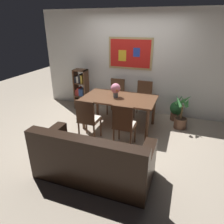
# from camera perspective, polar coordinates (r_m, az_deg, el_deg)

# --- Properties ---
(ground_plane) EXTENTS (12.00, 12.00, 0.00)m
(ground_plane) POSITION_cam_1_polar(r_m,az_deg,el_deg) (4.57, 0.49, -6.22)
(ground_plane) COLOR tan
(wall_back_with_painting) EXTENTS (5.20, 0.14, 2.60)m
(wall_back_with_painting) POSITION_cam_1_polar(r_m,az_deg,el_deg) (5.54, 6.05, 13.41)
(wall_back_with_painting) COLOR silver
(wall_back_with_painting) RESTS_ON ground_plane
(dining_table) EXTENTS (1.62, 0.94, 0.73)m
(dining_table) POSITION_cam_1_polar(r_m,az_deg,el_deg) (4.66, 2.07, 3.10)
(dining_table) COLOR brown
(dining_table) RESTS_ON ground_plane
(dining_chair_far_right) EXTENTS (0.40, 0.41, 0.91)m
(dining_chair_far_right) POSITION_cam_1_polar(r_m,az_deg,el_deg) (5.33, 8.74, 4.33)
(dining_chair_far_right) COLOR brown
(dining_chair_far_right) RESTS_ON ground_plane
(dining_chair_far_left) EXTENTS (0.40, 0.41, 0.91)m
(dining_chair_far_left) POSITION_cam_1_polar(r_m,az_deg,el_deg) (5.50, 1.22, 5.18)
(dining_chair_far_left) COLOR brown
(dining_chair_far_left) RESTS_ON ground_plane
(dining_chair_near_right) EXTENTS (0.40, 0.41, 0.91)m
(dining_chair_near_right) POSITION_cam_1_polar(r_m,az_deg,el_deg) (3.88, 3.28, -2.98)
(dining_chair_near_right) COLOR brown
(dining_chair_near_right) RESTS_ON ground_plane
(dining_chair_near_left) EXTENTS (0.40, 0.41, 0.91)m
(dining_chair_near_left) POSITION_cam_1_polar(r_m,az_deg,el_deg) (4.13, -6.77, -1.37)
(dining_chair_near_left) COLOR brown
(dining_chair_near_left) RESTS_ON ground_plane
(leather_couch) EXTENTS (1.80, 0.84, 0.84)m
(leather_couch) POSITION_cam_1_polar(r_m,az_deg,el_deg) (3.27, -5.35, -13.21)
(leather_couch) COLOR black
(leather_couch) RESTS_ON ground_plane
(bookshelf) EXTENTS (0.36, 0.28, 1.11)m
(bookshelf) POSITION_cam_1_polar(r_m,az_deg,el_deg) (5.86, -8.50, 5.89)
(bookshelf) COLOR brown
(bookshelf) RESTS_ON ground_plane
(potted_ivy) EXTENTS (0.33, 0.33, 0.50)m
(potted_ivy) POSITION_cam_1_polar(r_m,az_deg,el_deg) (5.38, 17.41, 0.43)
(potted_ivy) COLOR brown
(potted_ivy) RESTS_ON ground_plane
(potted_palm) EXTENTS (0.40, 0.41, 0.84)m
(potted_palm) POSITION_cam_1_polar(r_m,az_deg,el_deg) (4.97, 18.59, -1.13)
(potted_palm) COLOR brown
(potted_palm) RESTS_ON ground_plane
(flower_vase) EXTENTS (0.22, 0.22, 0.31)m
(flower_vase) POSITION_cam_1_polar(r_m,az_deg,el_deg) (4.59, 1.02, 6.40)
(flower_vase) COLOR slate
(flower_vase) RESTS_ON dining_table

